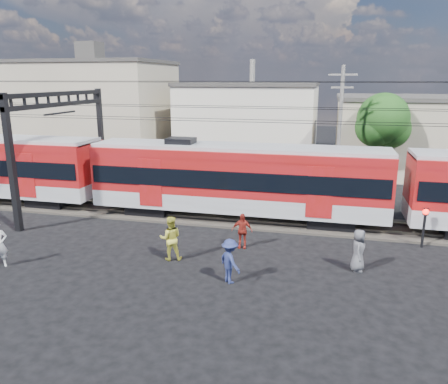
{
  "coord_description": "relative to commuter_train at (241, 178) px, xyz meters",
  "views": [
    {
      "loc": [
        5.37,
        -14.84,
        7.65
      ],
      "look_at": [
        0.58,
        5.0,
        2.34
      ],
      "focal_mm": 35.0,
      "sensor_mm": 36.0,
      "label": 1
    }
  ],
  "objects": [
    {
      "name": "ground",
      "position": [
        -0.81,
        -8.0,
        -2.4
      ],
      "size": [
        120.0,
        120.0,
        0.0
      ],
      "primitive_type": "plane",
      "color": "black",
      "rests_on": "ground"
    },
    {
      "name": "tree_near",
      "position": [
        8.38,
        10.09,
        2.26
      ],
      "size": [
        3.82,
        3.64,
        6.72
      ],
      "color": "#382619",
      "rests_on": "ground"
    },
    {
      "name": "building_mideast",
      "position": [
        13.19,
        16.0,
        0.75
      ],
      "size": [
        16.32,
        10.2,
        6.3
      ],
      "color": "gray",
      "rests_on": "ground"
    },
    {
      "name": "rail_near",
      "position": [
        -0.81,
        -0.75,
        -2.22
      ],
      "size": [
        70.0,
        0.12,
        0.12
      ],
      "primitive_type": "cube",
      "color": "#59544C",
      "rests_on": "track_bed"
    },
    {
      "name": "pedestrian_d",
      "position": [
        0.9,
        -4.1,
        -1.57
      ],
      "size": [
        0.99,
        0.45,
        1.66
      ],
      "primitive_type": "imported",
      "rotation": [
        0.0,
        0.0,
        0.04
      ],
      "color": "maroon",
      "rests_on": "ground"
    },
    {
      "name": "pedestrian_b",
      "position": [
        -1.84,
        -6.17,
        -1.42
      ],
      "size": [
        1.14,
        1.01,
        1.96
      ],
      "primitive_type": "imported",
      "rotation": [
        0.0,
        0.0,
        3.48
      ],
      "color": "gold",
      "rests_on": "ground"
    },
    {
      "name": "crossing_signal",
      "position": [
        9.07,
        -2.09,
        -1.07
      ],
      "size": [
        0.28,
        0.28,
        1.92
      ],
      "color": "black",
      "rests_on": "ground"
    },
    {
      "name": "catenary",
      "position": [
        -9.46,
        -0.0,
        2.73
      ],
      "size": [
        70.0,
        9.3,
        7.52
      ],
      "color": "black",
      "rests_on": "ground"
    },
    {
      "name": "rail_far",
      "position": [
        -0.81,
        0.75,
        -2.22
      ],
      "size": [
        70.0,
        0.12,
        0.12
      ],
      "primitive_type": "cube",
      "color": "#59544C",
      "rests_on": "track_bed"
    },
    {
      "name": "pedestrian_c",
      "position": [
        1.15,
        -7.72,
        -1.52
      ],
      "size": [
        1.28,
        1.25,
        1.76
      ],
      "primitive_type": "imported",
      "rotation": [
        0.0,
        0.0,
        2.39
      ],
      "color": "navy",
      "rests_on": "ground"
    },
    {
      "name": "track_bed",
      "position": [
        -0.81,
        0.0,
        -2.34
      ],
      "size": [
        70.0,
        3.4,
        0.12
      ],
      "primitive_type": "cube",
      "color": "#2D2823",
      "rests_on": "ground"
    },
    {
      "name": "utility_pole_mid",
      "position": [
        5.19,
        7.0,
        2.13
      ],
      "size": [
        1.8,
        0.24,
        8.5
      ],
      "color": "slate",
      "rests_on": "ground"
    },
    {
      "name": "commuter_train",
      "position": [
        0.0,
        0.0,
        0.0
      ],
      "size": [
        50.3,
        3.08,
        4.17
      ],
      "color": "black",
      "rests_on": "ground"
    },
    {
      "name": "building_midwest",
      "position": [
        -2.81,
        19.0,
        1.25
      ],
      "size": [
        12.24,
        12.24,
        7.3
      ],
      "color": "beige",
      "rests_on": "ground"
    },
    {
      "name": "building_west",
      "position": [
        -17.81,
        16.0,
        2.25
      ],
      "size": [
        14.28,
        10.2,
        9.3
      ],
      "color": "gray",
      "rests_on": "ground"
    },
    {
      "name": "pedestrian_e",
      "position": [
        6.0,
        -5.43,
        -1.52
      ],
      "size": [
        0.65,
        0.92,
        1.76
      ],
      "primitive_type": "imported",
      "rotation": [
        0.0,
        0.0,
        1.46
      ],
      "color": "#505055",
      "rests_on": "ground"
    }
  ]
}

